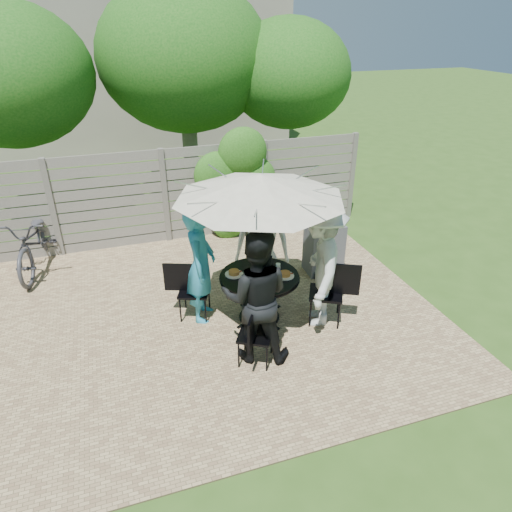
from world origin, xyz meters
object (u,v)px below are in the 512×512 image
object	(u,v)px
syrup_jug	(255,269)
plate_back	(261,262)
coffee_cup	(267,264)
person_front	(256,298)
person_right	(319,264)
chair_front	(255,346)
plate_right	(285,275)
glass_front	(266,281)
plate_left	(234,273)
bbq_grill	(324,243)
plate_extra	(272,285)
bicycle	(36,241)
person_back	(262,241)
plate_front	(258,287)
patio_table	(259,289)
chair_left	(194,301)
glass_back	(253,262)
glass_right	(278,268)
chair_back	(262,271)
person_left	(201,266)
chair_right	(326,304)
umbrella	(260,186)

from	to	relation	value
syrup_jug	plate_back	bearing A→B (deg)	57.24
coffee_cup	person_front	bearing A→B (deg)	-117.25
person_right	syrup_jug	xyz separation A→B (m)	(-0.81, 0.38, -0.13)
chair_front	plate_right	world-z (taller)	chair_front
glass_front	plate_left	bearing A→B (deg)	129.01
syrup_jug	bbq_grill	distance (m)	1.80
plate_extra	bicycle	bearing A→B (deg)	136.81
plate_back	plate_right	world-z (taller)	same
person_right	plate_back	world-z (taller)	person_right
glass_front	person_front	bearing A→B (deg)	-122.23
person_back	coffee_cup	bearing A→B (deg)	-80.69
chair_front	bicycle	world-z (taller)	bicycle
plate_front	coffee_cup	bearing A→B (deg)	58.41
chair_front	patio_table	bearing A→B (deg)	7.58
glass_front	bicycle	world-z (taller)	bicycle
person_front	chair_front	bearing A→B (deg)	89.17
person_back	chair_left	xyz separation A→B (m)	(-1.20, -0.41, -0.60)
plate_left	person_right	bearing A→B (deg)	-21.81
person_back	plate_right	distance (m)	0.91
plate_front	plate_right	world-z (taller)	same
plate_left	glass_back	xyz separation A→B (m)	(0.33, 0.15, 0.05)
patio_table	plate_back	xyz separation A→B (m)	(0.13, 0.33, 0.25)
plate_right	bicycle	size ratio (longest dim) A/B	0.13
glass_back	glass_right	distance (m)	0.40
glass_right	chair_left	bearing A→B (deg)	163.10
patio_table	plate_right	bearing A→B (deg)	-21.81
person_back	person_right	size ratio (longest dim) A/B	0.92
chair_back	person_left	bearing A→B (deg)	-38.21
plate_right	bbq_grill	xyz separation A→B (m)	(1.16, 1.11, -0.21)
patio_table	coffee_cup	world-z (taller)	coffee_cup
plate_front	plate_right	bearing A→B (deg)	23.19
chair_front	person_left	bearing A→B (deg)	48.34
chair_right	bicycle	xyz separation A→B (m)	(-4.07, 3.05, 0.24)
patio_table	chair_left	world-z (taller)	chair_left
person_right	plate_right	size ratio (longest dim) A/B	7.22
chair_back	person_left	world-z (taller)	person_left
chair_left	plate_right	size ratio (longest dim) A/B	3.39
plate_back	plate_left	bearing A→B (deg)	-156.81
chair_right	coffee_cup	xyz separation A→B (m)	(-0.72, 0.53, 0.50)
person_back	chair_front	size ratio (longest dim) A/B	2.02
patio_table	glass_right	xyz separation A→B (m)	(0.28, 0.00, 0.29)
person_back	syrup_jug	world-z (taller)	person_back
bicycle	syrup_jug	bearing A→B (deg)	-29.71
chair_back	plate_front	world-z (taller)	chair_back
plate_back	person_right	bearing A→B (deg)	-45.26
umbrella	chair_front	size ratio (longest dim) A/B	3.45
chair_front	person_front	size ratio (longest dim) A/B	0.48
syrup_jug	glass_right	bearing A→B (deg)	-12.06
plate_front	syrup_jug	xyz separation A→B (m)	(0.10, 0.40, 0.06)
glass_front	syrup_jug	bearing A→B (deg)	96.23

